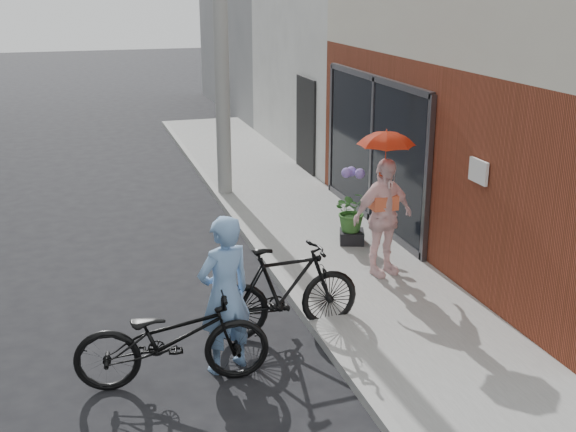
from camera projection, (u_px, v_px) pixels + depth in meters
name	position (u px, v px, depth m)	size (l,w,h in m)	color
ground	(240.00, 343.00, 8.59)	(80.00, 80.00, 0.00)	black
sidewalk	(345.00, 260.00, 10.97)	(2.20, 24.00, 0.12)	gray
curb	(271.00, 268.00, 10.65)	(0.12, 24.00, 0.12)	#9E9E99
plaster_building	(440.00, 7.00, 17.67)	(8.00, 6.00, 7.00)	white
east_building_far	(339.00, 0.00, 24.05)	(8.00, 8.00, 7.00)	slate
utility_pole	(220.00, 15.00, 13.27)	(0.28, 0.28, 7.00)	#9E9E99
officer	(225.00, 295.00, 7.74)	(0.65, 0.43, 1.78)	#769FD2
bike_left	(172.00, 338.00, 7.56)	(0.71, 2.04, 1.07)	black
bike_right	(285.00, 290.00, 8.65)	(0.53, 1.89, 1.14)	black
kimono_woman	(383.00, 217.00, 10.06)	(0.99, 0.41, 1.68)	#FDD5D4
parasol	(386.00, 135.00, 9.70)	(0.75, 0.75, 0.66)	red
planter	(352.00, 237.00, 11.50)	(0.38, 0.38, 0.20)	black
potted_plant	(353.00, 211.00, 11.36)	(0.61, 0.53, 0.68)	#35692A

